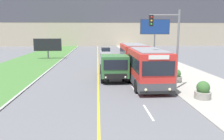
{
  "coord_description": "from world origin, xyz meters",
  "views": [
    {
      "loc": [
        -0.01,
        -3.51,
        4.44
      ],
      "look_at": [
        1.1,
        13.35,
        1.4
      ],
      "focal_mm": 35.0,
      "sensor_mm": 36.0,
      "label": 1
    }
  ],
  "objects_px": {
    "car_distant": "(106,52)",
    "billboard_small": "(48,45)",
    "city_bus": "(140,62)",
    "billboard_large": "(155,28)",
    "planter_round_near": "(203,91)",
    "planter_round_far": "(150,61)",
    "planter_round_second": "(176,76)",
    "planter_round_third": "(159,67)",
    "dump_truck": "(114,67)",
    "traffic_light_mast": "(170,40)"
  },
  "relations": [
    {
      "from": "car_distant",
      "to": "billboard_small",
      "type": "relative_size",
      "value": 0.99
    },
    {
      "from": "car_distant",
      "to": "city_bus",
      "type": "bearing_deg",
      "value": -82.57
    },
    {
      "from": "city_bus",
      "to": "billboard_small",
      "type": "xyz_separation_m",
      "value": [
        -11.89,
        15.11,
        0.66
      ]
    },
    {
      "from": "city_bus",
      "to": "car_distant",
      "type": "bearing_deg",
      "value": 97.43
    },
    {
      "from": "billboard_large",
      "to": "billboard_small",
      "type": "xyz_separation_m",
      "value": [
        -17.5,
        -1.11,
        -2.66
      ]
    },
    {
      "from": "billboard_large",
      "to": "planter_round_near",
      "type": "height_order",
      "value": "billboard_large"
    },
    {
      "from": "planter_round_near",
      "to": "planter_round_far",
      "type": "bearing_deg",
      "value": 89.88
    },
    {
      "from": "billboard_large",
      "to": "planter_round_second",
      "type": "height_order",
      "value": "billboard_large"
    },
    {
      "from": "planter_round_third",
      "to": "planter_round_far",
      "type": "height_order",
      "value": "planter_round_third"
    },
    {
      "from": "planter_round_third",
      "to": "planter_round_far",
      "type": "relative_size",
      "value": 1.01
    },
    {
      "from": "city_bus",
      "to": "billboard_large",
      "type": "height_order",
      "value": "billboard_large"
    },
    {
      "from": "planter_round_far",
      "to": "planter_round_near",
      "type": "bearing_deg",
      "value": -90.12
    },
    {
      "from": "planter_round_near",
      "to": "city_bus",
      "type": "bearing_deg",
      "value": 112.15
    },
    {
      "from": "car_distant",
      "to": "planter_round_third",
      "type": "xyz_separation_m",
      "value": [
        5.16,
        -16.69,
        -0.09
      ]
    },
    {
      "from": "city_bus",
      "to": "planter_round_near",
      "type": "xyz_separation_m",
      "value": [
        2.83,
        -6.95,
        -0.94
      ]
    },
    {
      "from": "car_distant",
      "to": "billboard_small",
      "type": "distance_m",
      "value": 10.4
    },
    {
      "from": "dump_truck",
      "to": "planter_round_near",
      "type": "relative_size",
      "value": 5.92
    },
    {
      "from": "city_bus",
      "to": "traffic_light_mast",
      "type": "xyz_separation_m",
      "value": [
        1.31,
        -4.4,
        2.26
      ]
    },
    {
      "from": "billboard_large",
      "to": "planter_round_near",
      "type": "relative_size",
      "value": 5.45
    },
    {
      "from": "city_bus",
      "to": "car_distant",
      "type": "xyz_separation_m",
      "value": [
        -2.52,
        19.36,
        -0.84
      ]
    },
    {
      "from": "dump_truck",
      "to": "billboard_large",
      "type": "relative_size",
      "value": 1.09
    },
    {
      "from": "car_distant",
      "to": "planter_round_third",
      "type": "bearing_deg",
      "value": -72.82
    },
    {
      "from": "planter_round_near",
      "to": "planter_round_far",
      "type": "height_order",
      "value": "planter_round_far"
    },
    {
      "from": "planter_round_third",
      "to": "dump_truck",
      "type": "bearing_deg",
      "value": -147.5
    },
    {
      "from": "billboard_large",
      "to": "planter_round_far",
      "type": "distance_m",
      "value": 10.1
    },
    {
      "from": "billboard_large",
      "to": "planter_round_third",
      "type": "xyz_separation_m",
      "value": [
        -2.98,
        -13.54,
        -4.26
      ]
    },
    {
      "from": "planter_round_far",
      "to": "billboard_large",
      "type": "bearing_deg",
      "value": 72.51
    },
    {
      "from": "billboard_large",
      "to": "planter_round_near",
      "type": "distance_m",
      "value": 23.73
    },
    {
      "from": "dump_truck",
      "to": "billboard_small",
      "type": "bearing_deg",
      "value": 120.77
    },
    {
      "from": "billboard_large",
      "to": "planter_round_third",
      "type": "bearing_deg",
      "value": -102.39
    },
    {
      "from": "billboard_large",
      "to": "planter_round_near",
      "type": "xyz_separation_m",
      "value": [
        -2.78,
        -23.17,
        -4.27
      ]
    },
    {
      "from": "car_distant",
      "to": "billboard_large",
      "type": "distance_m",
      "value": 9.67
    },
    {
      "from": "billboard_small",
      "to": "planter_round_second",
      "type": "relative_size",
      "value": 3.97
    },
    {
      "from": "planter_round_near",
      "to": "car_distant",
      "type": "bearing_deg",
      "value": 101.5
    },
    {
      "from": "planter_round_near",
      "to": "billboard_small",
      "type": "bearing_deg",
      "value": 123.72
    },
    {
      "from": "billboard_large",
      "to": "planter_round_third",
      "type": "relative_size",
      "value": 5.35
    },
    {
      "from": "dump_truck",
      "to": "planter_round_near",
      "type": "xyz_separation_m",
      "value": [
        5.36,
        -6.34,
        -0.61
      ]
    },
    {
      "from": "car_distant",
      "to": "traffic_light_mast",
      "type": "xyz_separation_m",
      "value": [
        3.83,
        -23.76,
        3.1
      ]
    },
    {
      "from": "dump_truck",
      "to": "car_distant",
      "type": "bearing_deg",
      "value": 89.98
    },
    {
      "from": "dump_truck",
      "to": "planter_round_second",
      "type": "xyz_separation_m",
      "value": [
        5.34,
        -1.52,
        -0.64
      ]
    },
    {
      "from": "planter_round_second",
      "to": "planter_round_far",
      "type": "height_order",
      "value": "planter_round_far"
    },
    {
      "from": "dump_truck",
      "to": "traffic_light_mast",
      "type": "distance_m",
      "value": 5.98
    },
    {
      "from": "billboard_large",
      "to": "traffic_light_mast",
      "type": "bearing_deg",
      "value": -101.78
    },
    {
      "from": "planter_round_second",
      "to": "car_distant",
      "type": "bearing_deg",
      "value": 103.93
    },
    {
      "from": "dump_truck",
      "to": "planter_round_second",
      "type": "height_order",
      "value": "dump_truck"
    },
    {
      "from": "billboard_large",
      "to": "planter_round_second",
      "type": "relative_size",
      "value": 5.77
    },
    {
      "from": "dump_truck",
      "to": "car_distant",
      "type": "xyz_separation_m",
      "value": [
        0.01,
        19.98,
        -0.51
      ]
    },
    {
      "from": "traffic_light_mast",
      "to": "planter_round_far",
      "type": "xyz_separation_m",
      "value": [
        1.55,
        11.89,
        -3.2
      ]
    },
    {
      "from": "billboard_small",
      "to": "planter_round_far",
      "type": "distance_m",
      "value": 16.68
    },
    {
      "from": "car_distant",
      "to": "planter_round_far",
      "type": "height_order",
      "value": "car_distant"
    }
  ]
}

